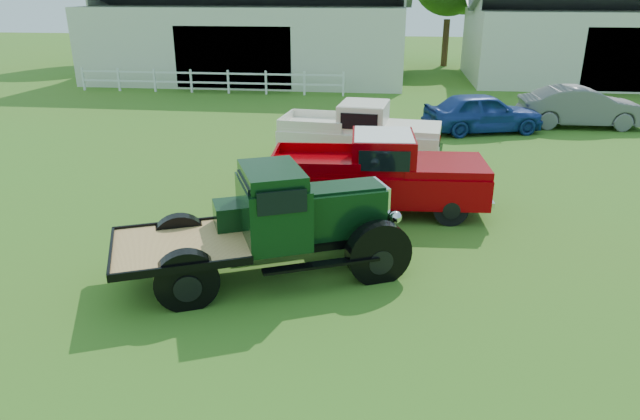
% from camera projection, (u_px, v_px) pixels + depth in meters
% --- Properties ---
extents(ground, '(120.00, 120.00, 0.00)m').
position_uv_depth(ground, '(301.00, 286.00, 10.49)').
color(ground, '#4B701F').
extents(shed_left, '(18.80, 10.20, 5.60)m').
position_uv_depth(shed_left, '(254.00, 30.00, 34.34)').
color(shed_left, '#BBBEA3').
rests_on(shed_left, ground).
extents(shed_right, '(16.80, 9.20, 5.20)m').
position_uv_depth(shed_right, '(613.00, 35.00, 32.87)').
color(shed_right, '#BBBEA3').
rests_on(shed_right, ground).
extents(fence_rail, '(14.20, 0.16, 1.20)m').
position_uv_depth(fence_rail, '(210.00, 81.00, 29.71)').
color(fence_rail, white).
rests_on(fence_rail, ground).
extents(vintage_flatbed, '(5.71, 4.06, 2.11)m').
position_uv_depth(vintage_flatbed, '(268.00, 223.00, 10.58)').
color(vintage_flatbed, black).
rests_on(vintage_flatbed, ground).
extents(red_pickup, '(5.44, 2.37, 1.94)m').
position_uv_depth(red_pickup, '(378.00, 172.00, 13.76)').
color(red_pickup, '#970006').
rests_on(red_pickup, ground).
extents(white_pickup, '(5.24, 2.48, 1.86)m').
position_uv_depth(white_pickup, '(360.00, 134.00, 17.61)').
color(white_pickup, '#F2E5CE').
rests_on(white_pickup, ground).
extents(misc_car_blue, '(4.75, 2.96, 1.51)m').
position_uv_depth(misc_car_blue, '(483.00, 112.00, 21.50)').
color(misc_car_blue, navy).
rests_on(misc_car_blue, ground).
extents(misc_car_grey, '(4.76, 1.78, 1.55)m').
position_uv_depth(misc_car_grey, '(582.00, 107.00, 22.35)').
color(misc_car_grey, '#5A5A5A').
rests_on(misc_car_grey, ground).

